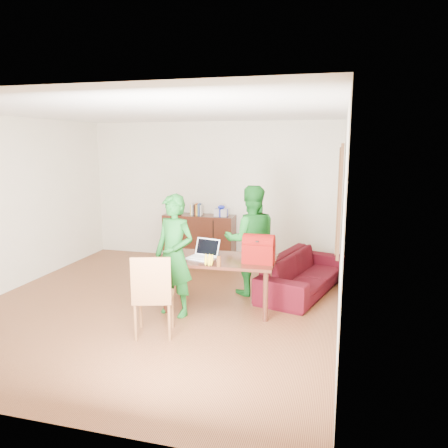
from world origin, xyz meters
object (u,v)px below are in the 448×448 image
(bottle, at_px, (219,260))
(sofa, at_px, (303,273))
(laptop, at_px, (201,256))
(chair, at_px, (154,311))
(person_near, at_px, (174,255))
(table, at_px, (220,264))
(person_far, at_px, (251,240))
(red_bag, at_px, (259,252))

(bottle, bearing_deg, sofa, 55.63)
(laptop, distance_m, bottle, 0.46)
(chair, xyz_separation_m, laptop, (0.29, 0.96, 0.47))
(chair, xyz_separation_m, bottle, (0.63, 0.65, 0.50))
(person_near, bearing_deg, table, 52.85)
(person_far, xyz_separation_m, red_bag, (0.27, -0.78, 0.03))
(person_near, xyz_separation_m, red_bag, (1.08, 0.31, 0.05))
(table, bearing_deg, person_far, 65.10)
(person_near, relative_size, person_far, 0.98)
(person_near, distance_m, sofa, 2.18)
(laptop, bearing_deg, bottle, -29.44)
(bottle, bearing_deg, person_far, 79.83)
(person_far, height_order, laptop, person_far)
(bottle, relative_size, sofa, 0.08)
(laptop, distance_m, red_bag, 0.81)
(table, bearing_deg, bottle, -79.30)
(person_near, distance_m, red_bag, 1.12)
(person_far, bearing_deg, red_bag, 91.67)
(table, distance_m, chair, 1.23)
(person_near, xyz_separation_m, person_far, (0.82, 1.08, 0.02))
(chair, bearing_deg, sofa, 35.83)
(laptop, bearing_deg, chair, -93.74)
(bottle, bearing_deg, chair, -133.82)
(bottle, bearing_deg, laptop, 137.47)
(red_bag, height_order, sofa, red_bag)
(laptop, height_order, bottle, laptop)
(person_far, height_order, red_bag, person_far)
(person_near, xyz_separation_m, laptop, (0.28, 0.29, -0.06))
(table, distance_m, red_bag, 0.61)
(red_bag, bearing_deg, bottle, -144.83)
(sofa, bearing_deg, chair, 157.89)
(bottle, distance_m, sofa, 1.79)
(red_bag, bearing_deg, sofa, 65.70)
(person_near, height_order, red_bag, person_near)
(bottle, bearing_deg, red_bag, 34.69)
(person_near, bearing_deg, bottle, 15.11)
(person_near, bearing_deg, chair, -74.40)
(person_near, xyz_separation_m, bottle, (0.62, -0.01, -0.02))
(person_near, relative_size, red_bag, 3.96)
(chair, height_order, red_bag, red_bag)
(chair, height_order, laptop, chair)
(person_near, bearing_deg, sofa, 57.88)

